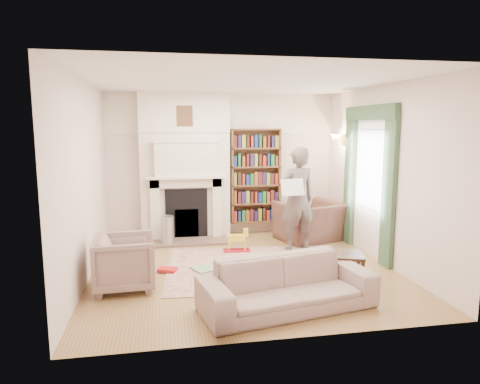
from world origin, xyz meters
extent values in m
plane|color=brown|center=(0.00, 0.00, 0.00)|extent=(4.50, 4.50, 0.00)
plane|color=white|center=(0.00, 0.00, 2.80)|extent=(4.50, 4.50, 0.00)
plane|color=white|center=(0.00, 2.25, 1.40)|extent=(4.50, 0.00, 4.50)
plane|color=white|center=(0.00, -2.25, 1.40)|extent=(4.50, 0.00, 4.50)
plane|color=white|center=(-2.25, 0.00, 1.40)|extent=(0.00, 4.50, 4.50)
plane|color=white|center=(2.25, 0.00, 1.40)|extent=(0.00, 4.50, 4.50)
cube|color=white|center=(-0.75, 2.08, 1.40)|extent=(1.70, 0.35, 2.80)
cube|color=silver|center=(-0.75, 1.79, 1.22)|extent=(1.47, 0.24, 0.05)
cube|color=black|center=(-0.75, 1.88, 0.50)|extent=(0.80, 0.06, 0.96)
cube|color=silver|center=(-0.75, 1.81, 1.55)|extent=(1.15, 0.18, 0.62)
cube|color=brown|center=(0.65, 2.12, 1.18)|extent=(1.00, 0.24, 1.85)
cube|color=silver|center=(2.23, 0.40, 1.45)|extent=(0.02, 0.90, 1.30)
cube|color=#304A30|center=(2.20, -0.30, 1.20)|extent=(0.07, 0.32, 2.40)
cube|color=#304A30|center=(2.20, 1.10, 1.20)|extent=(0.07, 0.32, 2.40)
cube|color=#304A30|center=(2.19, 0.40, 2.38)|extent=(0.09, 1.70, 0.24)
cube|color=beige|center=(0.28, -0.01, 0.01)|extent=(3.05, 2.45, 0.01)
imported|color=#492B27|center=(1.56, 1.40, 0.37)|extent=(1.36, 1.27, 0.73)
imported|color=#AEA08F|center=(-1.70, -0.53, 0.36)|extent=(0.84, 0.82, 0.73)
imported|color=#B0A892|center=(0.25, -1.54, 0.30)|extent=(2.19, 1.19, 0.60)
imported|color=#554844|center=(1.11, 0.80, 0.91)|extent=(0.73, 0.55, 1.82)
cube|color=silver|center=(0.96, 0.60, 1.15)|extent=(0.42, 0.19, 0.28)
cylinder|color=#B4B6BC|center=(-1.12, 1.50, 0.28)|extent=(0.24, 0.24, 0.55)
cube|color=gold|center=(-0.58, 0.01, 0.03)|extent=(0.45, 0.45, 0.03)
cube|color=red|center=(-1.15, 0.03, 0.04)|extent=(0.31, 0.26, 0.04)
cube|color=red|center=(0.30, -0.35, 0.02)|extent=(0.28, 0.24, 0.02)
cube|color=red|center=(-0.05, -0.63, 0.02)|extent=(0.29, 0.26, 0.02)
camera|label=1|loc=(-1.16, -6.21, 2.16)|focal=32.00mm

